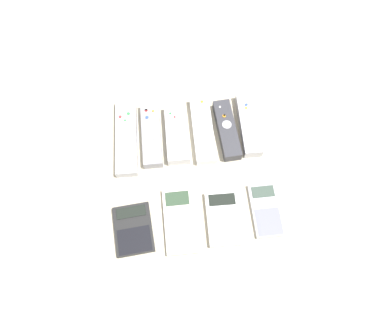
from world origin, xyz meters
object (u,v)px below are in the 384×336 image
(remote_0, at_px, (126,137))
(calculator_2, at_px, (224,219))
(calculator_3, at_px, (266,210))
(remote_1, at_px, (151,135))
(calculator_0, at_px, (133,229))
(remote_4, at_px, (227,130))
(remote_5, at_px, (249,124))
(remote_3, at_px, (203,130))
(remote_2, at_px, (177,134))
(calculator_1, at_px, (179,221))

(remote_0, xyz_separation_m, calculator_2, (0.21, -0.23, -0.00))
(calculator_3, bearing_deg, remote_0, 144.55)
(remote_1, bearing_deg, remote_0, -179.91)
(calculator_0, bearing_deg, calculator_3, -1.87)
(remote_4, xyz_separation_m, calculator_0, (-0.24, -0.22, -0.01))
(remote_1, bearing_deg, remote_5, 1.09)
(remote_3, distance_m, remote_4, 0.06)
(calculator_2, bearing_deg, remote_3, 96.55)
(remote_3, xyz_separation_m, remote_4, (0.06, -0.01, 0.00))
(remote_0, bearing_deg, remote_1, 1.36)
(remote_5, bearing_deg, remote_1, -178.03)
(remote_1, distance_m, remote_4, 0.19)
(remote_2, distance_m, calculator_3, 0.28)
(remote_4, relative_size, calculator_2, 1.27)
(remote_3, xyz_separation_m, calculator_2, (0.02, -0.23, -0.00))
(remote_5, bearing_deg, remote_4, -168.58)
(calculator_0, xyz_separation_m, calculator_1, (0.10, 0.01, 0.00))
(calculator_2, bearing_deg, calculator_3, 7.34)
(remote_0, bearing_deg, calculator_0, -86.81)
(remote_4, distance_m, calculator_2, 0.22)
(remote_0, xyz_separation_m, calculator_1, (0.11, -0.22, -0.00))
(remote_0, distance_m, remote_2, 0.12)
(remote_2, xyz_separation_m, calculator_1, (-0.02, -0.22, -0.01))
(remote_1, bearing_deg, calculator_2, -56.67)
(calculator_2, bearing_deg, remote_1, 124.31)
(remote_5, xyz_separation_m, calculator_0, (-0.30, -0.23, -0.01))
(remote_2, relative_size, remote_4, 0.98)
(calculator_0, bearing_deg, remote_5, 33.86)
(remote_0, height_order, remote_2, remote_2)
(calculator_1, bearing_deg, remote_0, 116.31)
(remote_0, distance_m, calculator_0, 0.23)
(calculator_0, xyz_separation_m, calculator_3, (0.30, 0.01, -0.00))
(remote_1, distance_m, calculator_1, 0.23)
(remote_4, bearing_deg, calculator_0, -140.48)
(calculator_3, bearing_deg, remote_2, 130.71)
(remote_1, distance_m, calculator_3, 0.33)
(remote_3, xyz_separation_m, calculator_0, (-0.18, -0.23, -0.01))
(remote_1, bearing_deg, remote_4, -1.81)
(remote_5, relative_size, calculator_0, 1.45)
(remote_0, distance_m, remote_5, 0.30)
(remote_2, distance_m, calculator_2, 0.24)
(remote_0, xyz_separation_m, calculator_0, (0.00, -0.23, -0.00))
(remote_4, bearing_deg, remote_5, 6.91)
(remote_1, distance_m, remote_3, 0.13)
(remote_2, distance_m, remote_3, 0.06)
(remote_2, relative_size, calculator_0, 1.32)
(remote_4, xyz_separation_m, remote_5, (0.06, 0.01, -0.00))
(remote_5, bearing_deg, calculator_0, -140.65)
(remote_1, height_order, calculator_1, remote_1)
(remote_3, bearing_deg, calculator_2, -84.43)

